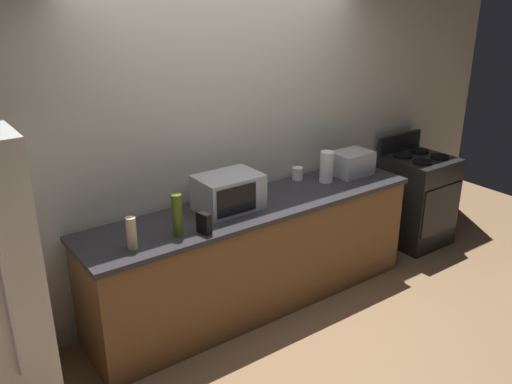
# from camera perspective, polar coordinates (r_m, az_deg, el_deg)

# --- Properties ---
(ground_plane) EXTENTS (8.00, 8.00, 0.00)m
(ground_plane) POSITION_cam_1_polar(r_m,az_deg,el_deg) (4.39, 3.15, -13.82)
(ground_plane) COLOR #93704C
(back_wall) EXTENTS (6.40, 0.10, 2.70)m
(back_wall) POSITION_cam_1_polar(r_m,az_deg,el_deg) (4.40, -3.15, 5.83)
(back_wall) COLOR beige
(back_wall) RESTS_ON ground_plane
(counter_run) EXTENTS (2.84, 0.64, 0.90)m
(counter_run) POSITION_cam_1_polar(r_m,az_deg,el_deg) (4.42, 0.00, -6.62)
(counter_run) COLOR brown
(counter_run) RESTS_ON ground_plane
(stove_range) EXTENTS (0.60, 0.61, 1.08)m
(stove_range) POSITION_cam_1_polar(r_m,az_deg,el_deg) (5.72, 16.45, -0.71)
(stove_range) COLOR black
(stove_range) RESTS_ON ground_plane
(microwave) EXTENTS (0.48, 0.35, 0.27)m
(microwave) POSITION_cam_1_polar(r_m,az_deg,el_deg) (4.10, -2.90, -0.01)
(microwave) COLOR #B7BABF
(microwave) RESTS_ON counter_run
(toaster_oven) EXTENTS (0.34, 0.26, 0.21)m
(toaster_oven) POSITION_cam_1_polar(r_m,az_deg,el_deg) (4.92, 10.03, 3.02)
(toaster_oven) COLOR #B7BABF
(toaster_oven) RESTS_ON counter_run
(paper_towel_roll) EXTENTS (0.12, 0.12, 0.27)m
(paper_towel_roll) POSITION_cam_1_polar(r_m,az_deg,el_deg) (4.69, 7.42, 2.64)
(paper_towel_roll) COLOR white
(paper_towel_roll) RESTS_ON counter_run
(cordless_phone) EXTENTS (0.07, 0.12, 0.15)m
(cordless_phone) POSITION_cam_1_polar(r_m,az_deg,el_deg) (3.75, -5.48, -3.25)
(cordless_phone) COLOR black
(cordless_phone) RESTS_ON counter_run
(bottle_hand_soap) EXTENTS (0.07, 0.07, 0.22)m
(bottle_hand_soap) POSITION_cam_1_polar(r_m,az_deg,el_deg) (3.59, -12.92, -4.23)
(bottle_hand_soap) COLOR beige
(bottle_hand_soap) RESTS_ON counter_run
(bottle_olive_oil) EXTENTS (0.07, 0.07, 0.30)m
(bottle_olive_oil) POSITION_cam_1_polar(r_m,az_deg,el_deg) (3.71, -8.28, -2.40)
(bottle_olive_oil) COLOR #4C6B19
(bottle_olive_oil) RESTS_ON counter_run
(mug_white) EXTENTS (0.09, 0.09, 0.11)m
(mug_white) POSITION_cam_1_polar(r_m,az_deg,el_deg) (4.75, 4.38, 1.96)
(mug_white) COLOR white
(mug_white) RESTS_ON counter_run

